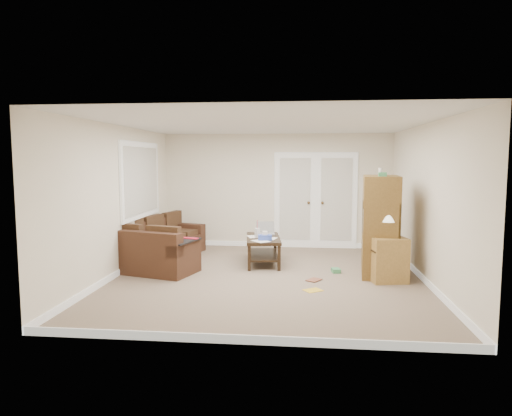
# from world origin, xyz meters

# --- Properties ---
(floor) EXTENTS (5.50, 5.50, 0.00)m
(floor) POSITION_xyz_m (0.00, 0.00, 0.00)
(floor) COLOR gray
(floor) RESTS_ON ground
(ceiling) EXTENTS (5.00, 5.50, 0.02)m
(ceiling) POSITION_xyz_m (0.00, 0.00, 2.50)
(ceiling) COLOR silver
(ceiling) RESTS_ON wall_back
(wall_left) EXTENTS (0.02, 5.50, 2.50)m
(wall_left) POSITION_xyz_m (-2.50, 0.00, 1.25)
(wall_left) COLOR white
(wall_left) RESTS_ON floor
(wall_right) EXTENTS (0.02, 5.50, 2.50)m
(wall_right) POSITION_xyz_m (2.50, 0.00, 1.25)
(wall_right) COLOR white
(wall_right) RESTS_ON floor
(wall_back) EXTENTS (5.00, 0.02, 2.50)m
(wall_back) POSITION_xyz_m (0.00, 2.75, 1.25)
(wall_back) COLOR white
(wall_back) RESTS_ON floor
(wall_front) EXTENTS (5.00, 0.02, 2.50)m
(wall_front) POSITION_xyz_m (0.00, -2.75, 1.25)
(wall_front) COLOR white
(wall_front) RESTS_ON floor
(baseboards) EXTENTS (5.00, 5.50, 0.10)m
(baseboards) POSITION_xyz_m (0.00, 0.00, 0.05)
(baseboards) COLOR white
(baseboards) RESTS_ON floor
(french_doors) EXTENTS (1.80, 0.05, 2.13)m
(french_doors) POSITION_xyz_m (0.85, 2.71, 1.04)
(french_doors) COLOR white
(french_doors) RESTS_ON floor
(window_left) EXTENTS (0.05, 1.92, 1.42)m
(window_left) POSITION_xyz_m (-2.46, 1.00, 1.55)
(window_left) COLOR white
(window_left) RESTS_ON wall_left
(sectional_sofa) EXTENTS (1.78, 2.79, 0.75)m
(sectional_sofa) POSITION_xyz_m (-2.12, 0.82, 0.30)
(sectional_sofa) COLOR #44291A
(sectional_sofa) RESTS_ON floor
(coffee_table) EXTENTS (0.75, 1.28, 0.83)m
(coffee_table) POSITION_xyz_m (-0.16, 1.05, 0.27)
(coffee_table) COLOR black
(coffee_table) RESTS_ON floor
(tv_armoire) EXTENTS (0.69, 1.10, 1.79)m
(tv_armoire) POSITION_xyz_m (1.86, 0.43, 0.84)
(tv_armoire) COLOR brown
(tv_armoire) RESTS_ON floor
(side_cabinet) EXTENTS (0.64, 0.64, 1.15)m
(side_cabinet) POSITION_xyz_m (1.92, 0.02, 0.41)
(side_cabinet) COLOR #AB813E
(side_cabinet) RESTS_ON floor
(space_heater) EXTENTS (0.11, 0.10, 0.27)m
(space_heater) POSITION_xyz_m (2.00, 2.36, 0.14)
(space_heater) COLOR silver
(space_heater) RESTS_ON floor
(floor_magazine) EXTENTS (0.33, 0.31, 0.01)m
(floor_magazine) POSITION_xyz_m (0.73, -0.67, 0.00)
(floor_magazine) COLOR gold
(floor_magazine) RESTS_ON floor
(floor_greenbox) EXTENTS (0.16, 0.20, 0.07)m
(floor_greenbox) POSITION_xyz_m (1.15, 0.47, 0.04)
(floor_greenbox) COLOR #419158
(floor_greenbox) RESTS_ON floor
(floor_book) EXTENTS (0.28, 0.30, 0.02)m
(floor_book) POSITION_xyz_m (0.69, -0.06, 0.01)
(floor_book) COLOR brown
(floor_book) RESTS_ON floor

